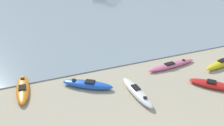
% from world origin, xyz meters
% --- Properties ---
extents(kayak_on_sand_1, '(3.49, 1.36, 0.40)m').
position_xyz_m(kayak_on_sand_1, '(8.29, 6.53, 0.18)').
color(kayak_on_sand_1, yellow).
rests_on(kayak_on_sand_1, ground_plane).
extents(kayak_on_sand_2, '(2.68, 2.25, 0.39)m').
position_xyz_m(kayak_on_sand_2, '(-0.49, 7.30, 0.17)').
color(kayak_on_sand_2, blue).
rests_on(kayak_on_sand_2, ground_plane).
extents(kayak_on_sand_3, '(0.63, 3.11, 0.38)m').
position_xyz_m(kayak_on_sand_3, '(1.61, 5.59, 0.17)').
color(kayak_on_sand_3, white).
rests_on(kayak_on_sand_3, ground_plane).
extents(kayak_on_sand_4, '(3.57, 0.94, 0.30)m').
position_xyz_m(kayak_on_sand_4, '(5.11, 7.59, 0.13)').
color(kayak_on_sand_4, '#E5668C').
rests_on(kayak_on_sand_4, ground_plane).
extents(kayak_on_sand_5, '(2.30, 2.47, 0.34)m').
position_xyz_m(kayak_on_sand_5, '(5.78, 4.65, 0.15)').
color(kayak_on_sand_5, red).
rests_on(kayak_on_sand_5, ground_plane).
extents(kayak_on_sand_6, '(1.01, 3.13, 0.35)m').
position_xyz_m(kayak_on_sand_6, '(-3.75, 8.25, 0.15)').
color(kayak_on_sand_6, orange).
rests_on(kayak_on_sand_6, ground_plane).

